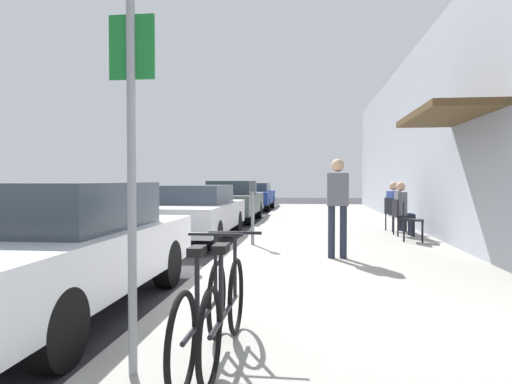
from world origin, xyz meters
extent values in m
plane|color=#2D2D30|center=(0.00, 0.00, 0.00)|extent=(60.00, 60.00, 0.00)
cube|color=#9E9B93|center=(2.25, 2.00, 0.06)|extent=(4.50, 32.00, 0.12)
cube|color=#999EA8|center=(4.65, 2.00, 2.56)|extent=(0.30, 32.00, 5.13)
cube|color=#4C381E|center=(3.95, 1.04, 2.60)|extent=(1.10, 2.80, 0.12)
cube|color=silver|center=(-1.10, -2.67, 0.62)|extent=(1.80, 4.40, 0.60)
cube|color=#333D47|center=(-1.10, -2.52, 1.18)|extent=(1.48, 2.11, 0.51)
cylinder|color=black|center=(-0.31, -1.31, 0.32)|extent=(0.22, 0.64, 0.64)
cylinder|color=black|center=(-1.89, -1.31, 0.32)|extent=(0.22, 0.64, 0.64)
cylinder|color=black|center=(-0.31, -4.04, 0.32)|extent=(0.22, 0.64, 0.64)
cube|color=#B7B7BC|center=(-1.10, 3.23, 0.61)|extent=(1.80, 4.40, 0.59)
cube|color=#333D47|center=(-1.10, 3.38, 1.12)|extent=(1.48, 2.11, 0.43)
cylinder|color=black|center=(-0.31, 4.59, 0.32)|extent=(0.22, 0.64, 0.64)
cylinder|color=black|center=(-1.89, 4.59, 0.32)|extent=(0.22, 0.64, 0.64)
cylinder|color=black|center=(-0.31, 1.86, 0.32)|extent=(0.22, 0.64, 0.64)
cylinder|color=black|center=(-1.89, 1.86, 0.32)|extent=(0.22, 0.64, 0.64)
cube|color=#47514C|center=(-1.10, 8.53, 0.64)|extent=(1.80, 4.40, 0.64)
cube|color=#333D47|center=(-1.10, 8.68, 1.20)|extent=(1.48, 2.11, 0.47)
cylinder|color=black|center=(-0.31, 9.89, 0.32)|extent=(0.22, 0.64, 0.64)
cylinder|color=black|center=(-1.89, 9.89, 0.32)|extent=(0.22, 0.64, 0.64)
cylinder|color=black|center=(-0.31, 7.16, 0.32)|extent=(0.22, 0.64, 0.64)
cylinder|color=black|center=(-1.89, 7.16, 0.32)|extent=(0.22, 0.64, 0.64)
cube|color=navy|center=(-1.10, 14.88, 0.61)|extent=(1.80, 4.40, 0.59)
cube|color=#333D47|center=(-1.10, 15.03, 1.11)|extent=(1.48, 2.11, 0.40)
cylinder|color=black|center=(-0.31, 16.24, 0.32)|extent=(0.22, 0.64, 0.64)
cylinder|color=black|center=(-1.89, 16.24, 0.32)|extent=(0.22, 0.64, 0.64)
cylinder|color=black|center=(-0.31, 13.52, 0.32)|extent=(0.22, 0.64, 0.64)
cylinder|color=black|center=(-1.89, 13.52, 0.32)|extent=(0.22, 0.64, 0.64)
cylinder|color=slate|center=(0.45, 2.03, 0.67)|extent=(0.07, 0.07, 1.10)
cube|color=#383D42|center=(0.45, 2.03, 1.33)|extent=(0.12, 0.10, 0.22)
cylinder|color=gray|center=(0.40, -4.29, 1.42)|extent=(0.06, 0.06, 2.60)
cube|color=#19722D|center=(0.40, -4.27, 2.37)|extent=(0.32, 0.02, 0.44)
torus|color=black|center=(0.84, -3.54, 0.45)|extent=(0.04, 0.66, 0.66)
torus|color=black|center=(0.84, -4.59, 0.45)|extent=(0.04, 0.66, 0.66)
cylinder|color=black|center=(0.84, -4.06, 0.45)|extent=(0.04, 1.05, 0.04)
cylinder|color=black|center=(0.84, -4.21, 0.70)|extent=(0.04, 0.04, 0.50)
cube|color=black|center=(0.84, -4.21, 0.97)|extent=(0.10, 0.20, 0.06)
cylinder|color=black|center=(0.84, -3.59, 0.73)|extent=(0.03, 0.03, 0.56)
cylinder|color=black|center=(0.84, -3.59, 1.01)|extent=(0.46, 0.03, 0.03)
torus|color=black|center=(0.98, -3.40, 0.45)|extent=(0.04, 0.66, 0.66)
torus|color=black|center=(0.98, -4.45, 0.45)|extent=(0.04, 0.66, 0.66)
cylinder|color=black|center=(0.98, -3.93, 0.45)|extent=(0.04, 1.05, 0.04)
cylinder|color=black|center=(0.98, -4.08, 0.70)|extent=(0.04, 0.04, 0.50)
cube|color=black|center=(0.98, -4.08, 0.97)|extent=(0.10, 0.20, 0.06)
cylinder|color=black|center=(0.98, -3.45, 0.73)|extent=(0.03, 0.03, 0.56)
cylinder|color=black|center=(0.98, -3.45, 1.01)|extent=(0.46, 0.03, 0.03)
cylinder|color=black|center=(4.10, 3.10, 0.34)|extent=(0.04, 0.04, 0.45)
cylinder|color=black|center=(4.02, 2.73, 0.34)|extent=(0.04, 0.04, 0.45)
cylinder|color=black|center=(3.73, 3.18, 0.34)|extent=(0.04, 0.04, 0.45)
cylinder|color=black|center=(3.65, 2.81, 0.34)|extent=(0.04, 0.04, 0.45)
cube|color=black|center=(3.88, 2.96, 0.59)|extent=(0.52, 0.52, 0.03)
cube|color=black|center=(3.68, 3.00, 0.79)|extent=(0.12, 0.44, 0.40)
cylinder|color=black|center=(4.05, 4.16, 0.34)|extent=(0.04, 0.04, 0.45)
cylinder|color=black|center=(4.08, 3.78, 0.34)|extent=(0.04, 0.04, 0.45)
cylinder|color=black|center=(3.67, 4.13, 0.34)|extent=(0.04, 0.04, 0.45)
cylinder|color=black|center=(3.70, 3.75, 0.34)|extent=(0.04, 0.04, 0.45)
cube|color=black|center=(3.88, 3.95, 0.59)|extent=(0.47, 0.47, 0.03)
cube|color=black|center=(3.67, 3.94, 0.79)|extent=(0.07, 0.44, 0.40)
cylinder|color=#232838|center=(4.05, 4.07, 0.35)|extent=(0.11, 0.11, 0.47)
cylinder|color=#232838|center=(3.92, 4.06, 0.59)|extent=(0.37, 0.17, 0.14)
cylinder|color=#232838|center=(4.07, 3.87, 0.35)|extent=(0.11, 0.11, 0.47)
cylinder|color=#232838|center=(3.94, 3.86, 0.59)|extent=(0.37, 0.17, 0.14)
cube|color=#595960|center=(3.80, 3.95, 0.89)|extent=(0.25, 0.38, 0.56)
sphere|color=tan|center=(3.80, 3.95, 1.30)|extent=(0.22, 0.22, 0.22)
cylinder|color=black|center=(4.00, 5.18, 0.34)|extent=(0.04, 0.04, 0.45)
cylinder|color=black|center=(4.12, 4.82, 0.34)|extent=(0.04, 0.04, 0.45)
cylinder|color=black|center=(3.64, 5.07, 0.34)|extent=(0.04, 0.04, 0.45)
cylinder|color=black|center=(3.76, 4.70, 0.34)|extent=(0.04, 0.04, 0.45)
cube|color=black|center=(3.88, 4.94, 0.59)|extent=(0.55, 0.55, 0.03)
cube|color=black|center=(3.68, 4.88, 0.79)|extent=(0.16, 0.43, 0.40)
cylinder|color=#232838|center=(4.02, 5.09, 0.35)|extent=(0.11, 0.11, 0.47)
cylinder|color=#232838|center=(3.90, 5.05, 0.59)|extent=(0.39, 0.24, 0.14)
cylinder|color=#232838|center=(4.08, 4.90, 0.35)|extent=(0.11, 0.11, 0.47)
cylinder|color=#232838|center=(3.96, 4.86, 0.59)|extent=(0.39, 0.24, 0.14)
cube|color=#334C99|center=(3.80, 4.92, 0.89)|extent=(0.32, 0.41, 0.56)
sphere|color=tan|center=(3.80, 4.92, 1.30)|extent=(0.22, 0.22, 0.22)
cylinder|color=#232838|center=(1.99, 0.57, 0.57)|extent=(0.12, 0.12, 0.90)
cylinder|color=#232838|center=(2.19, 0.57, 0.57)|extent=(0.12, 0.12, 0.90)
cube|color=#595960|center=(2.09, 0.57, 1.30)|extent=(0.36, 0.22, 0.56)
sphere|color=tan|center=(2.09, 0.57, 1.71)|extent=(0.22, 0.22, 0.22)
camera|label=1|loc=(1.61, -7.28, 1.46)|focal=31.86mm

